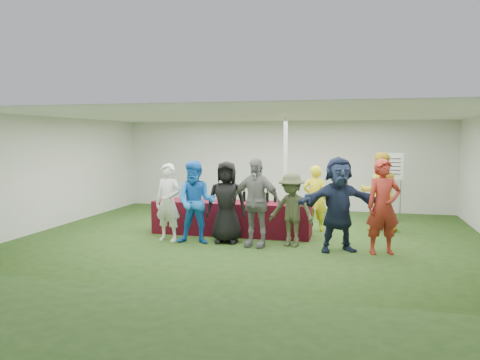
% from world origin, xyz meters
% --- Properties ---
extents(ground, '(60.00, 60.00, 0.00)m').
position_xyz_m(ground, '(0.00, 0.00, 0.00)').
color(ground, '#284719').
rests_on(ground, ground).
extents(tent, '(10.00, 10.00, 10.00)m').
position_xyz_m(tent, '(0.50, 1.20, 1.35)').
color(tent, white).
rests_on(tent, ground).
extents(serving_table, '(3.60, 0.80, 0.75)m').
position_xyz_m(serving_table, '(-0.55, -0.02, 0.38)').
color(serving_table, maroon).
rests_on(serving_table, ground).
extents(wine_bottles, '(0.79, 0.15, 0.32)m').
position_xyz_m(wine_bottles, '(0.08, 0.12, 0.87)').
color(wine_bottles, black).
rests_on(wine_bottles, serving_table).
extents(wine_glasses, '(2.81, 0.12, 0.16)m').
position_xyz_m(wine_glasses, '(-1.02, -0.27, 0.86)').
color(wine_glasses, silver).
rests_on(wine_glasses, serving_table).
extents(water_bottle, '(0.07, 0.07, 0.23)m').
position_xyz_m(water_bottle, '(-0.55, 0.06, 0.85)').
color(water_bottle, silver).
rests_on(water_bottle, serving_table).
extents(bar_towel, '(0.25, 0.18, 0.03)m').
position_xyz_m(bar_towel, '(1.01, 0.03, 0.77)').
color(bar_towel, white).
rests_on(bar_towel, serving_table).
extents(dump_bucket, '(0.26, 0.26, 0.18)m').
position_xyz_m(dump_bucket, '(1.04, -0.24, 0.84)').
color(dump_bucket, slate).
rests_on(dump_bucket, serving_table).
extents(wine_list_sign, '(0.50, 0.03, 1.80)m').
position_xyz_m(wine_list_sign, '(3.14, 2.63, 1.32)').
color(wine_list_sign, slate).
rests_on(wine_list_sign, ground).
extents(staff_pourer, '(0.59, 0.40, 1.56)m').
position_xyz_m(staff_pourer, '(1.27, 0.79, 0.78)').
color(staff_pourer, yellow).
rests_on(staff_pourer, ground).
extents(staff_back, '(0.99, 0.82, 1.86)m').
position_xyz_m(staff_back, '(2.73, 1.22, 0.93)').
color(staff_back, gold).
rests_on(staff_back, ground).
extents(customer_0, '(0.67, 0.51, 1.66)m').
position_xyz_m(customer_0, '(-1.69, -0.98, 0.83)').
color(customer_0, white).
rests_on(customer_0, ground).
extents(customer_1, '(0.92, 0.75, 1.73)m').
position_xyz_m(customer_1, '(-1.02, -1.09, 0.87)').
color(customer_1, blue).
rests_on(customer_1, ground).
extents(customer_2, '(0.89, 0.64, 1.71)m').
position_xyz_m(customer_2, '(-0.44, -0.84, 0.86)').
color(customer_2, black).
rests_on(customer_2, ground).
extents(customer_3, '(1.12, 0.61, 1.81)m').
position_xyz_m(customer_3, '(0.23, -1.05, 0.90)').
color(customer_3, slate).
rests_on(customer_3, ground).
extents(customer_4, '(1.08, 0.80, 1.50)m').
position_xyz_m(customer_4, '(0.94, -0.87, 0.75)').
color(customer_4, '#40472A').
rests_on(customer_4, ground).
extents(customer_5, '(1.79, 1.12, 1.84)m').
position_xyz_m(customer_5, '(1.88, -1.05, 0.92)').
color(customer_5, '#19233C').
rests_on(customer_5, ground).
extents(customer_6, '(0.77, 0.62, 1.81)m').
position_xyz_m(customer_6, '(2.70, -1.06, 0.90)').
color(customer_6, maroon).
rests_on(customer_6, ground).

